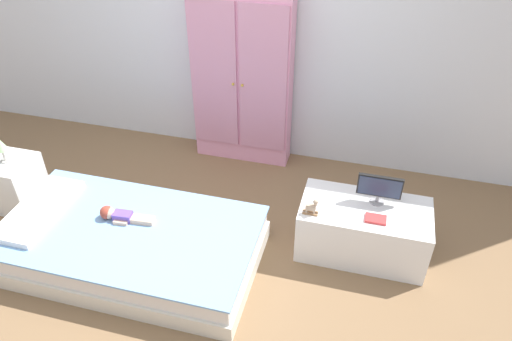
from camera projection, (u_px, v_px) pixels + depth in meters
name	position (u px, v px, depth m)	size (l,w,h in m)	color
ground_plane	(189.00, 264.00, 3.47)	(10.00, 10.00, 0.02)	brown
back_wall	(246.00, 6.00, 3.89)	(6.40, 0.05, 2.70)	silver
bed	(131.00, 244.00, 3.42)	(1.79, 0.98, 0.29)	silver
pillow	(39.00, 209.00, 3.47)	(0.32, 0.71, 0.05)	white
doll	(117.00, 215.00, 3.40)	(0.39, 0.14, 0.10)	#6B4CB2
nightstand	(14.00, 183.00, 3.87)	(0.37, 0.37, 0.43)	white
table_lamp	(0.00, 145.00, 3.66)	(0.10, 0.10, 0.22)	#B7B2AD
wardrobe	(242.00, 78.00, 4.11)	(0.85, 0.24, 1.57)	#E599BC
tv_stand	(363.00, 230.00, 3.45)	(0.90, 0.48, 0.41)	white
tv_monitor	(380.00, 188.00, 3.30)	(0.30, 0.10, 0.22)	#99999E
rocking_horse_toy	(312.00, 207.00, 3.25)	(0.11, 0.04, 0.13)	#8E6642
book_red	(376.00, 219.00, 3.23)	(0.14, 0.09, 0.02)	#CC3838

